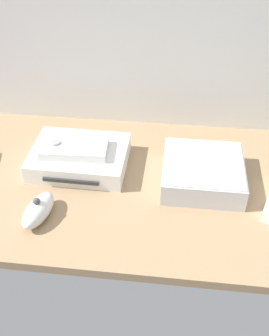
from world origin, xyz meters
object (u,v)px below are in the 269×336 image
(mini_computer, at_px, (203,172))
(game_console, at_px, (80,158))
(remote_nunchuk, at_px, (38,210))
(remote_classic_pad, at_px, (74,148))

(mini_computer, bearing_deg, game_console, 174.79)
(mini_computer, distance_m, remote_nunchuk, 0.35)
(game_console, height_order, mini_computer, mini_computer)
(remote_classic_pad, bearing_deg, mini_computer, -6.79)
(game_console, bearing_deg, remote_nunchuk, -103.64)
(game_console, height_order, remote_nunchuk, remote_nunchuk)
(remote_nunchuk, xyz_separation_m, remote_classic_pad, (0.04, 0.16, 0.03))
(mini_computer, distance_m, remote_classic_pad, 0.28)
(mini_computer, relative_size, remote_nunchuk, 1.60)
(mini_computer, relative_size, remote_classic_pad, 1.15)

